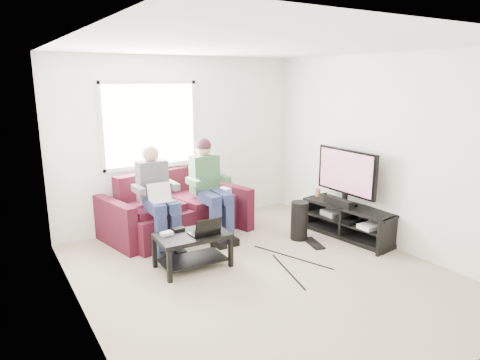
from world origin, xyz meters
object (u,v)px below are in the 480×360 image
sofa (175,212)px  subwoofer (299,221)px  tv_stand (348,223)px  coffee_table (192,243)px  end_table (230,208)px  tv (346,173)px

sofa → subwoofer: 1.83m
sofa → tv_stand: sofa is taller
coffee_table → tv_stand: tv_stand is taller
end_table → sofa: bearing=172.2°
sofa → coffee_table: sofa is taller
tv_stand → subwoofer: 0.74m
subwoofer → coffee_table: bearing=-178.3°
coffee_table → tv_stand: 2.40m
tv → subwoofer: size_ratio=1.97×
coffee_table → subwoofer: (1.71, 0.05, -0.04)m
tv_stand → end_table: end_table is taller
coffee_table → end_table: 1.59m
end_table → tv_stand: bearing=-47.4°
subwoofer → end_table: (-0.56, 1.03, 0.00)m
tv_stand → end_table: size_ratio=2.39×
tv → tv_stand: bearing=-88.5°
tv → coffee_table: bearing=176.3°
subwoofer → end_table: 1.17m
sofa → coffee_table: size_ratio=2.44×
coffee_table → tv_stand: (2.39, -0.26, -0.11)m
sofa → subwoofer: (1.43, -1.15, -0.06)m
tv_stand → coffee_table: bearing=173.9°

